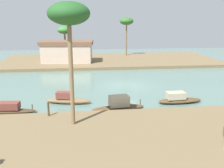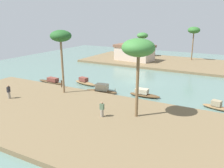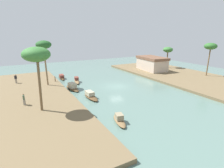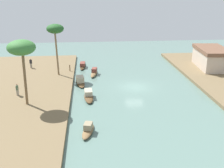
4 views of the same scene
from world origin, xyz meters
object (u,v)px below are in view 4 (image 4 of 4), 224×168
object	(u,v)px
person_on_near_bank	(31,64)
riverside_building	(212,58)
sampan_foreground	(89,96)
mooring_post	(70,68)
sampan_midstream	(80,81)
palm_tree_left_near	(55,30)
sampan_upstream_small	(94,73)
palm_tree_left_far	(21,49)
sampan_open_hull	(88,130)
sampan_near_left_bank	(83,65)
person_by_mooring	(17,90)

from	to	relation	value
person_on_near_bank	riverside_building	xyz separation A→B (m)	(2.44, 30.90, 0.97)
sampan_foreground	mooring_post	size ratio (longest dim) A/B	3.93
sampan_foreground	sampan_midstream	size ratio (longest dim) A/B	0.89
mooring_post	palm_tree_left_near	size ratio (longest dim) A/B	0.13
sampan_upstream_small	palm_tree_left_far	size ratio (longest dim) A/B	0.55
sampan_open_hull	riverside_building	size ratio (longest dim) A/B	0.38
sampan_near_left_bank	riverside_building	bearing A→B (deg)	84.18
person_on_near_bank	sampan_open_hull	bearing A→B (deg)	-84.07
sampan_open_hull	riverside_building	world-z (taller)	riverside_building
sampan_foreground	sampan_near_left_bank	xyz separation A→B (m)	(-14.66, -0.89, -0.05)
mooring_post	riverside_building	size ratio (longest dim) A/B	0.12
sampan_open_hull	palm_tree_left_near	world-z (taller)	palm_tree_left_near
sampan_open_hull	sampan_upstream_small	bearing A→B (deg)	-170.54
sampan_open_hull	sampan_upstream_small	distance (m)	18.61
person_by_mooring	person_on_near_bank	bearing A→B (deg)	4.32
sampan_near_left_bank	riverside_building	size ratio (longest dim) A/B	0.60
sampan_foreground	sampan_midstream	xyz separation A→B (m)	(-5.57, -1.16, 0.06)
person_on_near_bank	person_by_mooring	xyz separation A→B (m)	(12.58, 0.68, -0.04)
palm_tree_left_near	person_on_near_bank	bearing A→B (deg)	-130.06
person_on_near_bank	palm_tree_left_far	bearing A→B (deg)	-98.27
sampan_midstream	person_by_mooring	size ratio (longest dim) A/B	2.95
sampan_near_left_bank	palm_tree_left_far	xyz separation A→B (m)	(16.79, -6.28, 6.75)
sampan_upstream_small	palm_tree_left_near	distance (m)	9.11
sampan_midstream	mooring_post	bearing A→B (deg)	-170.25
sampan_near_left_bank	sampan_midstream	size ratio (longest dim) A/B	1.15
sampan_foreground	sampan_midstream	bearing A→B (deg)	-171.25
sampan_midstream	person_on_near_bank	bearing A→B (deg)	-141.01
person_by_mooring	riverside_building	size ratio (longest dim) A/B	0.18
sampan_open_hull	riverside_building	distance (m)	29.06
person_on_near_bank	person_by_mooring	bearing A→B (deg)	-104.35
palm_tree_left_far	person_by_mooring	bearing A→B (deg)	-147.77
sampan_open_hull	mooring_post	world-z (taller)	mooring_post
sampan_open_hull	sampan_midstream	size ratio (longest dim) A/B	0.74
mooring_post	person_by_mooring	bearing A→B (deg)	-30.53
palm_tree_left_near	sampan_foreground	bearing A→B (deg)	27.13
sampan_near_left_bank	palm_tree_left_near	xyz separation A→B (m)	(5.51, -3.80, 7.12)
sampan_near_left_bank	sampan_midstream	bearing A→B (deg)	2.07
mooring_post	palm_tree_left_far	bearing A→B (deg)	-17.81
sampan_foreground	sampan_near_left_bank	distance (m)	14.68
sampan_upstream_small	person_by_mooring	world-z (taller)	person_by_mooring
sampan_open_hull	mooring_post	size ratio (longest dim) A/B	3.23
palm_tree_left_near	riverside_building	size ratio (longest dim) A/B	0.91
sampan_midstream	person_by_mooring	world-z (taller)	person_by_mooring
sampan_midstream	person_on_near_bank	distance (m)	11.54
sampan_upstream_small	person_by_mooring	xyz separation A→B (m)	(9.11, -10.00, 0.77)
sampan_near_left_bank	sampan_upstream_small	world-z (taller)	sampan_upstream_small
person_on_near_bank	mooring_post	size ratio (longest dim) A/B	1.60
sampan_upstream_small	sampan_midstream	distance (m)	4.81
sampan_upstream_small	sampan_midstream	world-z (taller)	sampan_midstream
sampan_midstream	riverside_building	bearing A→B (deg)	94.73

